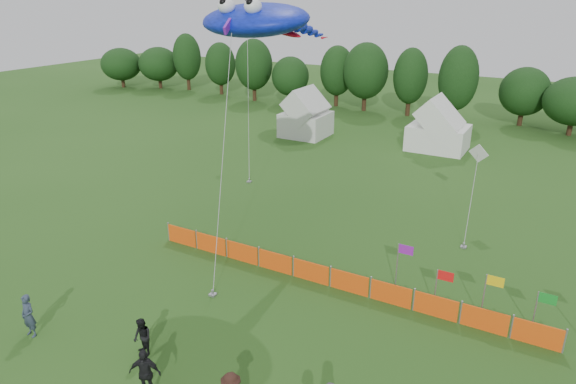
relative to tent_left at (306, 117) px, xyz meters
The scene contains 12 objects.
ground 34.21m from the tent_left, 68.59° to the right, with size 160.00×160.00×0.00m, color #234C16.
treeline 19.38m from the tent_left, 43.01° to the left, with size 104.57×8.78×8.36m.
tent_left is the anchor object (origin of this frame).
tent_right 12.48m from the tent_left, ahead, with size 5.06×4.05×3.57m.
barrier_fence 27.66m from the tent_left, 60.24° to the right, with size 19.90×0.06×1.00m.
flag_row 31.52m from the tent_left, 46.76° to the right, with size 10.73×0.73×2.28m.
spectator_a 33.68m from the tent_left, 81.97° to the right, with size 0.68×0.45×1.86m, color #2E3A4D.
spectator_b 33.42m from the tent_left, 73.34° to the right, with size 0.77×0.60×1.59m, color black.
spectator_d 35.37m from the tent_left, 71.54° to the right, with size 1.11×0.46×1.90m, color black.
stingray_kite 24.60m from the tent_left, 68.67° to the right, with size 6.57×13.95×12.89m.
small_kite_white 22.78m from the tent_left, 37.20° to the right, with size 1.23×4.44×4.86m.
small_kite_dark 9.87m from the tent_left, 98.23° to the right, with size 6.81×10.02×13.06m.
Camera 1 is at (9.86, -11.61, 13.05)m, focal length 32.00 mm.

